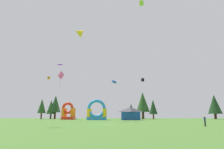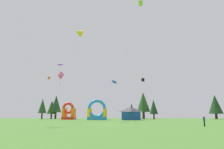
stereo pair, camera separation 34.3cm
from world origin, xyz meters
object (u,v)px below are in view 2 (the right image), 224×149
kite_purple_parafoil (60,65)px  festival_tent (131,113)px  inflatable_yellow_castle (69,113)px  inflatable_orange_dome (97,113)px  kite_black_box (143,80)px  kite_blue_parafoil (114,82)px  kite_yellow_delta (79,32)px  person_left_edge (204,120)px  kite_lime_box (140,4)px  kite_pink_diamond (60,76)px  kite_orange_box (49,78)px

kite_purple_parafoil → festival_tent: kite_purple_parafoil is taller
inflatable_yellow_castle → inflatable_orange_dome: inflatable_orange_dome is taller
kite_black_box → inflatable_yellow_castle: size_ratio=2.19×
kite_blue_parafoil → kite_black_box: (8.94, 11.92, 2.50)m
inflatable_yellow_castle → festival_tent: size_ratio=1.02×
kite_yellow_delta → inflatable_orange_dome: kite_yellow_delta is taller
kite_black_box → person_left_edge: 35.65m
kite_purple_parafoil → festival_tent: bearing=12.4°
inflatable_orange_dome → person_left_edge: bearing=-61.8°
inflatable_yellow_castle → kite_lime_box: bearing=-62.7°
kite_blue_parafoil → kite_lime_box: (4.80, -21.15, 9.93)m
kite_pink_diamond → kite_black_box: bearing=42.6°
kite_lime_box → inflatable_orange_dome: size_ratio=3.14×
inflatable_orange_dome → kite_lime_box: bearing=-73.6°
kite_orange_box → person_left_edge: 45.26m
kite_yellow_delta → inflatable_orange_dome: size_ratio=4.22×
kite_blue_parafoil → kite_lime_box: bearing=-77.2°
festival_tent → inflatable_yellow_castle: bearing=164.6°
kite_orange_box → kite_purple_parafoil: 5.71m
kite_orange_box → kite_black_box: bearing=9.8°
person_left_edge → festival_tent: bearing=-178.0°
kite_purple_parafoil → kite_blue_parafoil: bearing=-28.2°
person_left_edge → inflatable_orange_dome: size_ratio=0.24×
kite_yellow_delta → kite_orange_box: 16.43m
kite_black_box → festival_tent: 11.43m
kite_orange_box → inflatable_orange_dome: kite_orange_box is taller
kite_purple_parafoil → inflatable_yellow_castle: (0.73, 10.77, -14.83)m
kite_black_box → kite_blue_parafoil: bearing=-126.9°
kite_yellow_delta → kite_purple_parafoil: bearing=150.7°
kite_lime_box → festival_tent: bearing=89.6°
kite_pink_diamond → inflatable_yellow_castle: (-4.27, 27.42, -8.18)m
kite_pink_diamond → inflatable_orange_dome: kite_pink_diamond is taller
kite_yellow_delta → festival_tent: bearing=27.8°
kite_black_box → kite_orange_box: kite_black_box is taller
kite_yellow_delta → inflatable_yellow_castle: (-5.51, 14.28, -24.05)m
kite_pink_diamond → person_left_edge: 30.84m
kite_orange_box → kite_pink_diamond: kite_orange_box is taller
kite_pink_diamond → kite_purple_parafoil: kite_purple_parafoil is taller
inflatable_orange_dome → kite_blue_parafoil: bearing=-68.7°
kite_blue_parafoil → kite_purple_parafoil: size_ratio=0.60×
person_left_edge → inflatable_yellow_castle: (-30.09, 41.40, 1.28)m
kite_pink_diamond → festival_tent: bearing=51.5°
kite_blue_parafoil → kite_purple_parafoil: bearing=151.8°
kite_purple_parafoil → person_left_edge: kite_purple_parafoil is taller
kite_yellow_delta → kite_orange_box: bearing=171.5°
kite_pink_diamond → inflatable_orange_dome: size_ratio=1.70×
kite_yellow_delta → kite_orange_box: kite_yellow_delta is taller
kite_black_box → kite_lime_box: size_ratio=0.64×
person_left_edge → kite_blue_parafoil: bearing=-159.1°
kite_black_box → kite_lime_box: kite_lime_box is taller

